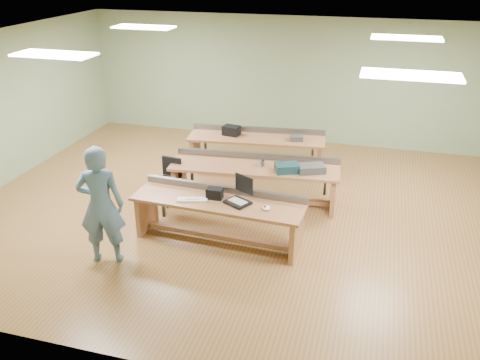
% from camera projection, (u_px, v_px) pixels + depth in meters
% --- Properties ---
extents(floor, '(10.00, 10.00, 0.00)m').
position_uv_depth(floor, '(245.00, 210.00, 9.36)').
color(floor, '#945F38').
rests_on(floor, ground).
extents(ceiling, '(10.00, 10.00, 0.00)m').
position_uv_depth(ceiling, '(246.00, 44.00, 8.12)').
color(ceiling, silver).
rests_on(ceiling, wall_back).
extents(wall_back, '(10.00, 0.04, 3.00)m').
position_uv_depth(wall_back, '(288.00, 80.00, 12.24)').
color(wall_back, gray).
rests_on(wall_back, floor).
extents(wall_front, '(10.00, 0.04, 3.00)m').
position_uv_depth(wall_front, '(144.00, 255.00, 5.23)').
color(wall_front, gray).
rests_on(wall_front, floor).
extents(wall_left, '(0.04, 8.00, 3.00)m').
position_uv_depth(wall_left, '(0.00, 110.00, 9.97)').
color(wall_left, gray).
rests_on(wall_left, floor).
extents(fluor_panels, '(6.20, 3.50, 0.03)m').
position_uv_depth(fluor_panels, '(246.00, 45.00, 8.13)').
color(fluor_panels, white).
rests_on(fluor_panels, ceiling).
extents(workbench_front, '(2.81, 0.88, 0.86)m').
position_uv_depth(workbench_front, '(219.00, 211.00, 8.14)').
color(workbench_front, '#A96E47').
rests_on(workbench_front, floor).
extents(workbench_mid, '(3.17, 1.12, 0.86)m').
position_uv_depth(workbench_mid, '(255.00, 175.00, 9.42)').
color(workbench_mid, '#A96E47').
rests_on(workbench_mid, floor).
extents(workbench_back, '(2.95, 1.09, 0.86)m').
position_uv_depth(workbench_back, '(257.00, 145.00, 10.85)').
color(workbench_back, '#A96E47').
rests_on(workbench_back, floor).
extents(person, '(0.78, 0.63, 1.87)m').
position_uv_depth(person, '(101.00, 205.00, 7.47)').
color(person, slate).
rests_on(person, floor).
extents(laptop_base, '(0.46, 0.44, 0.04)m').
position_uv_depth(laptop_base, '(238.00, 202.00, 7.93)').
color(laptop_base, black).
rests_on(laptop_base, workbench_front).
extents(laptop_screen, '(0.33, 0.19, 0.29)m').
position_uv_depth(laptop_screen, '(244.00, 184.00, 7.91)').
color(laptop_screen, black).
rests_on(laptop_screen, laptop_base).
extents(keyboard, '(0.51, 0.28, 0.03)m').
position_uv_depth(keyboard, '(192.00, 200.00, 8.03)').
color(keyboard, silver).
rests_on(keyboard, workbench_front).
extents(trackball_mouse, '(0.14, 0.16, 0.06)m').
position_uv_depth(trackball_mouse, '(266.00, 208.00, 7.73)').
color(trackball_mouse, white).
rests_on(trackball_mouse, workbench_front).
extents(camera_bag, '(0.26, 0.17, 0.17)m').
position_uv_depth(camera_bag, '(215.00, 193.00, 8.06)').
color(camera_bag, black).
rests_on(camera_bag, workbench_front).
extents(task_chair, '(0.51, 0.51, 0.86)m').
position_uv_depth(task_chair, '(169.00, 187.00, 9.51)').
color(task_chair, black).
rests_on(task_chair, floor).
extents(parts_bin_teal, '(0.50, 0.45, 0.14)m').
position_uv_depth(parts_bin_teal, '(287.00, 168.00, 9.05)').
color(parts_bin_teal, '#12343B').
rests_on(parts_bin_teal, workbench_mid).
extents(parts_bin_grey, '(0.56, 0.47, 0.13)m').
position_uv_depth(parts_bin_grey, '(311.00, 168.00, 9.04)').
color(parts_bin_grey, '#3A3A3C').
rests_on(parts_bin_grey, workbench_mid).
extents(mug, '(0.16, 0.16, 0.10)m').
position_uv_depth(mug, '(261.00, 163.00, 9.30)').
color(mug, '#3A3A3C').
rests_on(mug, workbench_mid).
extents(drinks_can, '(0.09, 0.09, 0.13)m').
position_uv_depth(drinks_can, '(260.00, 163.00, 9.26)').
color(drinks_can, silver).
rests_on(drinks_can, workbench_mid).
extents(storage_box_back, '(0.38, 0.30, 0.20)m').
position_uv_depth(storage_box_back, '(231.00, 130.00, 10.84)').
color(storage_box_back, black).
rests_on(storage_box_back, workbench_back).
extents(tray_back, '(0.30, 0.25, 0.11)m').
position_uv_depth(tray_back, '(296.00, 138.00, 10.53)').
color(tray_back, '#3A3A3C').
rests_on(tray_back, workbench_back).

